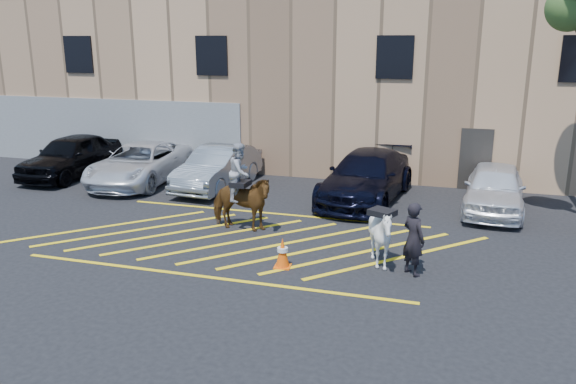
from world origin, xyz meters
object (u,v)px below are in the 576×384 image
(car_white_pickup, at_px, (140,163))
(car_silver_sedan, at_px, (218,168))
(car_blue_suv, at_px, (367,176))
(saddled_white, at_px, (381,236))
(car_white_suv, at_px, (494,188))
(car_black_suv, at_px, (71,156))
(traffic_cone, at_px, (283,253))
(handler, at_px, (413,239))
(mounted_bay, at_px, (241,196))

(car_white_pickup, bearing_deg, car_silver_sedan, -1.33)
(car_blue_suv, height_order, saddled_white, car_blue_suv)
(car_silver_sedan, xyz_separation_m, car_white_suv, (9.40, -0.23, -0.00))
(car_black_suv, distance_m, traffic_cone, 12.39)
(handler, bearing_deg, car_white_suv, -67.58)
(car_white_suv, bearing_deg, car_white_pickup, -176.08)
(car_silver_sedan, height_order, saddled_white, saddled_white)
(car_silver_sedan, height_order, car_blue_suv, car_blue_suv)
(saddled_white, bearing_deg, car_black_suv, 155.95)
(car_black_suv, bearing_deg, car_white_suv, -0.22)
(car_white_pickup, relative_size, car_blue_suv, 0.96)
(car_blue_suv, bearing_deg, car_silver_sedan, -172.77)
(car_white_suv, height_order, traffic_cone, car_white_suv)
(car_blue_suv, xyz_separation_m, mounted_bay, (-2.90, -4.12, 0.21))
(mounted_bay, height_order, saddled_white, mounted_bay)
(car_white_pickup, relative_size, traffic_cone, 7.24)
(car_white_pickup, relative_size, saddled_white, 3.03)
(car_black_suv, relative_size, car_white_pickup, 0.91)
(car_white_suv, relative_size, traffic_cone, 5.97)
(handler, height_order, saddled_white, handler)
(saddled_white, relative_size, traffic_cone, 2.39)
(traffic_cone, bearing_deg, saddled_white, 17.72)
(car_black_suv, distance_m, saddled_white, 14.01)
(car_white_pickup, relative_size, car_silver_sedan, 1.17)
(car_silver_sedan, xyz_separation_m, traffic_cone, (4.37, -6.38, -0.38))
(handler, distance_m, saddled_white, 0.81)
(car_silver_sedan, distance_m, handler, 9.44)
(car_black_suv, bearing_deg, handler, -23.05)
(handler, height_order, mounted_bay, mounted_bay)
(saddled_white, bearing_deg, car_blue_suv, 102.05)
(mounted_bay, bearing_deg, car_white_suv, 29.60)
(car_white_pickup, distance_m, car_blue_suv, 8.48)
(car_black_suv, relative_size, handler, 2.81)
(mounted_bay, bearing_deg, car_white_pickup, 144.07)
(car_black_suv, relative_size, mounted_bay, 1.92)
(car_black_suv, relative_size, saddled_white, 2.76)
(car_silver_sedan, distance_m, car_blue_suv, 5.38)
(handler, bearing_deg, car_blue_suv, -29.35)
(car_white_pickup, bearing_deg, mounted_bay, -39.42)
(car_black_suv, bearing_deg, car_blue_suv, 0.36)
(car_silver_sedan, distance_m, mounted_bay, 4.85)
(car_white_pickup, bearing_deg, car_blue_suv, -2.98)
(car_white_pickup, height_order, car_silver_sedan, car_silver_sedan)
(car_black_suv, distance_m, car_silver_sedan, 6.21)
(saddled_white, bearing_deg, mounted_bay, 159.67)
(car_silver_sedan, relative_size, car_white_suv, 1.04)
(car_blue_suv, distance_m, traffic_cone, 6.44)
(mounted_bay, distance_m, saddled_white, 4.38)
(car_white_pickup, xyz_separation_m, handler, (10.44, -5.82, 0.12))
(car_white_suv, relative_size, saddled_white, 2.50)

